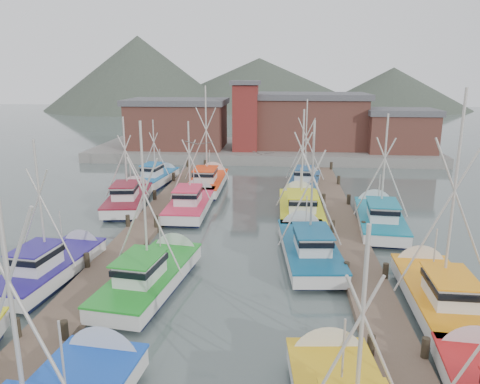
# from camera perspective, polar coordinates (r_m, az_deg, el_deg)

# --- Properties ---
(ground) EXTENTS (260.00, 260.00, 0.00)m
(ground) POSITION_cam_1_polar(r_m,az_deg,el_deg) (27.34, -0.51, -8.79)
(ground) COLOR #495856
(ground) RESTS_ON ground
(dock_left) EXTENTS (2.30, 46.00, 1.50)m
(dock_left) POSITION_cam_1_polar(r_m,az_deg,el_deg) (32.33, -12.29, -5.00)
(dock_left) COLOR brown
(dock_left) RESTS_ON ground
(dock_right) EXTENTS (2.30, 46.00, 1.50)m
(dock_right) POSITION_cam_1_polar(r_m,az_deg,el_deg) (31.25, 13.18, -5.74)
(dock_right) COLOR brown
(dock_right) RESTS_ON ground
(quay) EXTENTS (44.00, 16.00, 1.20)m
(quay) POSITION_cam_1_polar(r_m,az_deg,el_deg) (62.88, 2.76, 5.12)
(quay) COLOR gray
(quay) RESTS_ON ground
(shed_left) EXTENTS (12.72, 8.48, 6.20)m
(shed_left) POSITION_cam_1_polar(r_m,az_deg,el_deg) (61.83, -7.63, 8.35)
(shed_left) COLOR #582D27
(shed_left) RESTS_ON quay
(shed_center) EXTENTS (14.84, 9.54, 6.90)m
(shed_center) POSITION_cam_1_polar(r_m,az_deg,el_deg) (62.40, 8.38, 8.70)
(shed_center) COLOR #582D27
(shed_center) RESTS_ON quay
(shed_right) EXTENTS (8.48, 6.36, 5.20)m
(shed_right) POSITION_cam_1_polar(r_m,az_deg,el_deg) (61.17, 18.93, 7.16)
(shed_right) COLOR #582D27
(shed_right) RESTS_ON quay
(lookout_tower) EXTENTS (3.60, 3.60, 8.50)m
(lookout_tower) POSITION_cam_1_polar(r_m,az_deg,el_deg) (58.41, 0.67, 9.31)
(lookout_tower) COLOR maroon
(lookout_tower) RESTS_ON quay
(distant_hills) EXTENTS (175.00, 140.00, 42.00)m
(distant_hills) POSITION_cam_1_polar(r_m,az_deg,el_deg) (148.76, -0.85, 10.31)
(distant_hills) COLOR #454F41
(distant_hills) RESTS_ON ground
(boat_4) EXTENTS (3.95, 9.26, 9.38)m
(boat_4) POSITION_cam_1_polar(r_m,az_deg,el_deg) (24.84, -10.44, -9.82)
(boat_4) COLOR #0F1634
(boat_4) RESTS_ON ground
(boat_5) EXTENTS (3.74, 9.63, 9.09)m
(boat_5) POSITION_cam_1_polar(r_m,az_deg,el_deg) (28.38, 8.25, -6.57)
(boat_5) COLOR #0F1634
(boat_5) RESTS_ON ground
(boat_6) EXTENTS (3.45, 8.57, 8.26)m
(boat_6) POSITION_cam_1_polar(r_m,az_deg,el_deg) (27.35, -21.66, -8.32)
(boat_6) COLOR #0F1634
(boat_6) RESTS_ON ground
(boat_7) EXTENTS (4.36, 9.08, 10.97)m
(boat_7) POSITION_cam_1_polar(r_m,az_deg,el_deg) (24.38, 22.89, -11.24)
(boat_7) COLOR #0F1634
(boat_7) RESTS_ON ground
(boat_8) EXTENTS (3.29, 9.17, 7.99)m
(boat_8) POSITION_cam_1_polar(r_m,az_deg,el_deg) (37.50, -5.87, -1.27)
(boat_8) COLOR #0F1634
(boat_8) RESTS_ON ground
(boat_9) EXTENTS (3.74, 9.97, 9.12)m
(boat_9) POSITION_cam_1_polar(r_m,az_deg,el_deg) (36.10, 7.37, -1.93)
(boat_9) COLOR #0F1634
(boat_9) RESTS_ON ground
(boat_10) EXTENTS (3.97, 9.33, 8.18)m
(boat_10) POSITION_cam_1_polar(r_m,az_deg,el_deg) (39.68, -13.32, -0.70)
(boat_10) COLOR #0F1634
(boat_10) RESTS_ON ground
(boat_11) EXTENTS (3.75, 9.61, 8.95)m
(boat_11) POSITION_cam_1_polar(r_m,az_deg,el_deg) (34.94, 16.57, -2.98)
(boat_11) COLOR #0F1634
(boat_11) RESTS_ON ground
(boat_12) EXTENTS (4.16, 9.48, 10.45)m
(boat_12) POSITION_cam_1_polar(r_m,az_deg,el_deg) (44.56, -3.89, 1.32)
(boat_12) COLOR #0F1634
(boat_12) RESTS_ON ground
(boat_13) EXTENTS (3.58, 8.48, 9.04)m
(boat_13) POSITION_cam_1_polar(r_m,az_deg,el_deg) (45.00, 7.94, 1.34)
(boat_13) COLOR #0F1634
(boat_13) RESTS_ON ground
(boat_14) EXTENTS (3.23, 7.95, 6.94)m
(boat_14) POSITION_cam_1_polar(r_m,az_deg,el_deg) (46.91, -10.00, 1.78)
(boat_14) COLOR #0F1634
(boat_14) RESTS_ON ground
(gull_near) EXTENTS (1.55, 0.62, 0.24)m
(gull_near) POSITION_cam_1_polar(r_m,az_deg,el_deg) (25.12, -5.04, 5.93)
(gull_near) COLOR gray
(gull_near) RESTS_ON ground
(gull_far) EXTENTS (1.50, 0.66, 0.24)m
(gull_far) POSITION_cam_1_polar(r_m,az_deg,el_deg) (32.20, 2.85, 4.71)
(gull_far) COLOR gray
(gull_far) RESTS_ON ground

